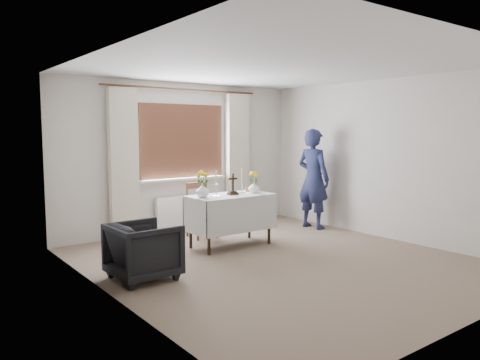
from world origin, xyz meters
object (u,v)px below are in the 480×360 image
(person, at_px, (313,179))
(flower_vase_left, at_px, (203,190))
(armchair, at_px, (144,251))
(flower_vase_right, at_px, (254,187))
(altar_table, at_px, (231,220))
(wooden_cross, at_px, (233,184))
(wooden_chair, at_px, (202,210))

(person, height_order, flower_vase_left, person)
(flower_vase_left, bearing_deg, armchair, -151.30)
(flower_vase_right, bearing_deg, person, 9.06)
(altar_table, xyz_separation_m, wooden_cross, (0.04, -0.01, 0.54))
(altar_table, height_order, wooden_chair, wooden_chair)
(armchair, height_order, flower_vase_left, flower_vase_left)
(person, relative_size, flower_vase_left, 8.76)
(armchair, relative_size, wooden_cross, 2.29)
(person, bearing_deg, armchair, 96.89)
(altar_table, relative_size, flower_vase_right, 7.25)
(wooden_chair, distance_m, armchair, 2.18)
(altar_table, height_order, flower_vase_left, flower_vase_left)
(wooden_cross, height_order, flower_vase_left, wooden_cross)
(person, height_order, flower_vase_right, person)
(altar_table, relative_size, wooden_cross, 3.93)
(person, xyz_separation_m, flower_vase_right, (-1.52, -0.24, -0.02))
(wooden_chair, relative_size, flower_vase_left, 4.44)
(armchair, relative_size, flower_vase_left, 3.67)
(wooden_cross, xyz_separation_m, flower_vase_right, (0.36, -0.05, -0.07))
(armchair, bearing_deg, wooden_cross, -70.82)
(wooden_chair, relative_size, flower_vase_right, 5.12)
(armchair, xyz_separation_m, flower_vase_left, (1.23, 0.67, 0.53))
(altar_table, bearing_deg, wooden_chair, 92.28)
(altar_table, xyz_separation_m, wooden_chair, (-0.03, 0.74, 0.06))
(armchair, distance_m, person, 3.75)
(wooden_chair, bearing_deg, flower_vase_right, -58.60)
(flower_vase_right, bearing_deg, flower_vase_left, 175.30)
(person, bearing_deg, wooden_cross, 89.72)
(wooden_chair, bearing_deg, flower_vase_left, -118.55)
(flower_vase_left, bearing_deg, flower_vase_right, -4.70)
(altar_table, bearing_deg, wooden_cross, -11.91)
(armchair, xyz_separation_m, wooden_cross, (1.74, 0.65, 0.59))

